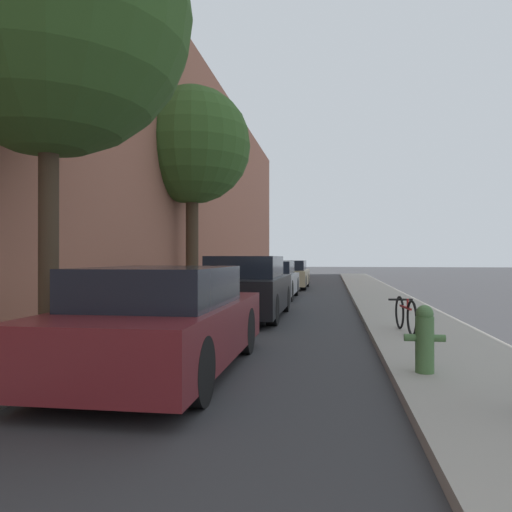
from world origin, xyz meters
name	(u,v)px	position (x,y,z in m)	size (l,w,h in m)	color
ground_plane	(291,305)	(0.00, 16.00, 0.00)	(120.00, 120.00, 0.00)	#333335
sidewalk_left	(199,302)	(-2.90, 16.00, 0.06)	(2.00, 52.00, 0.12)	#9E998E
sidewalk_right	(389,304)	(2.90, 16.00, 0.06)	(2.00, 52.00, 0.12)	#9E998E
building_facade_left	(158,154)	(-4.25, 16.00, 4.73)	(0.70, 52.00, 9.47)	#9E604C
parked_car_maroon	(164,322)	(-0.87, 6.78, 0.65)	(1.79, 4.38, 1.33)	black
parked_car_black	(247,288)	(-0.80, 12.65, 0.71)	(1.76, 4.48, 1.48)	black
parked_car_silver	(270,280)	(-0.94, 18.32, 0.64)	(1.80, 4.20, 1.31)	black
parked_car_champagne	(288,275)	(-0.79, 24.13, 0.63)	(1.80, 4.47, 1.30)	black
street_tree_near	(49,13)	(-2.49, 6.87, 4.68)	(3.79, 3.79, 6.47)	#423323
street_tree_far	(192,146)	(-3.33, 16.71, 5.11)	(3.85, 3.85, 6.95)	#423323
fire_hydrant	(425,338)	(2.28, 6.75, 0.52)	(0.46, 0.21, 0.78)	#47703D
bicycle	(405,315)	(2.51, 9.93, 0.44)	(0.44, 1.50, 0.61)	black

